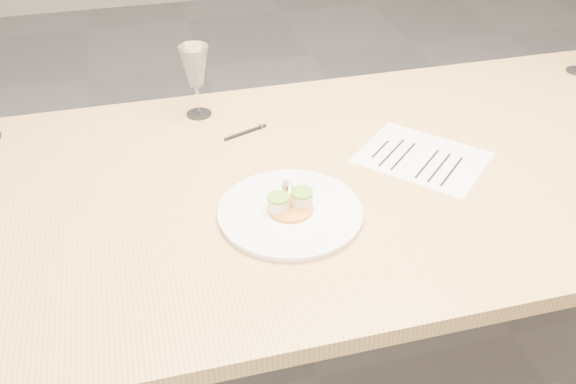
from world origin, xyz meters
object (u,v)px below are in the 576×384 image
object	(u,v)px
dinner_plate	(291,211)
wine_glass_1	(195,68)
ballpoint_pen	(246,132)
dining_table	(326,198)
recipe_sheet	(422,158)

from	to	relation	value
dinner_plate	wine_glass_1	distance (m)	0.54
dinner_plate	ballpoint_pen	xyz separation A→B (m)	(-0.02, 0.37, -0.01)
dining_table	ballpoint_pen	xyz separation A→B (m)	(-0.15, 0.24, 0.07)
ballpoint_pen	wine_glass_1	bearing A→B (deg)	106.91
dining_table	recipe_sheet	size ratio (longest dim) A/B	6.37
recipe_sheet	ballpoint_pen	bearing A→B (deg)	107.38
recipe_sheet	wine_glass_1	size ratio (longest dim) A/B	1.88
ballpoint_pen	wine_glass_1	size ratio (longest dim) A/B	0.62
dinner_plate	wine_glass_1	size ratio (longest dim) A/B	1.59
wine_glass_1	dinner_plate	bearing A→B (deg)	-75.83
dining_table	wine_glass_1	world-z (taller)	wine_glass_1
dining_table	wine_glass_1	distance (m)	0.50
recipe_sheet	wine_glass_1	bearing A→B (deg)	101.34
ballpoint_pen	recipe_sheet	bearing A→B (deg)	-50.50
recipe_sheet	ballpoint_pen	size ratio (longest dim) A/B	3.04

